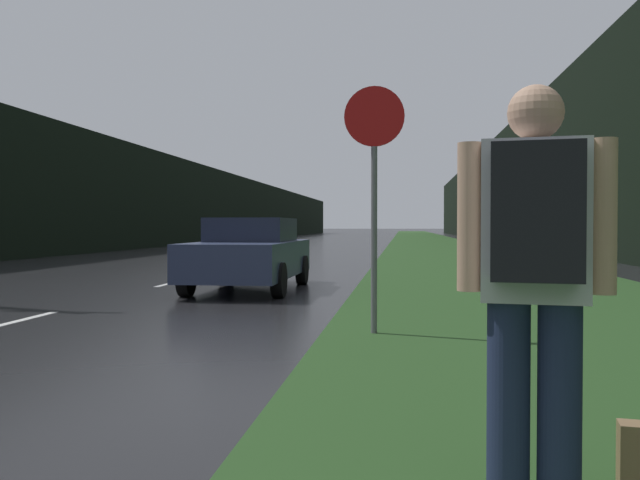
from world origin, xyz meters
The scene contains 8 objects.
grass_verge centered at (7.03, 40.00, 0.01)m, with size 6.00×240.00×0.02m, color #26471E.
lane_stripe_c centered at (0.00, 15.59, 0.00)m, with size 0.12×3.00×0.01m, color silver.
lane_stripe_d centered at (0.00, 22.59, 0.00)m, with size 0.12×3.00×0.01m, color silver.
treeline_far_side centered at (-10.03, 50.00, 2.78)m, with size 2.00×140.00×5.56m, color black.
treeline_near_side centered at (13.03, 50.00, 4.06)m, with size 2.00×140.00×8.12m, color black.
stop_sign centered at (4.63, 8.62, 1.73)m, with size 0.68×0.07×2.81m.
hitchhiker_with_backpack centered at (5.49, 3.80, 1.04)m, with size 0.62×0.47×1.81m.
car_passing_near centered at (2.02, 13.78, 0.70)m, with size 1.84×4.37×1.39m.
Camera 1 is at (4.95, 0.96, 1.23)m, focal length 38.00 mm.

